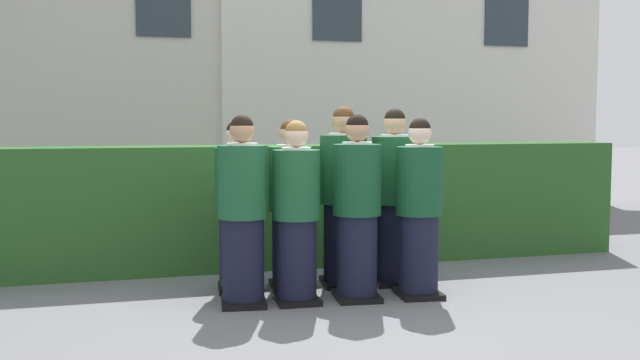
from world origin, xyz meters
TOP-DOWN VIEW (x-y plane):
  - ground_plane at (0.00, 0.00)m, footprint 60.00×60.00m
  - student_front_row_0 at (-0.76, 0.04)m, footprint 0.44×0.54m
  - student_front_row_1 at (-0.29, -0.00)m, footprint 0.41×0.51m
  - student_front_row_2 at (0.25, -0.04)m, footprint 0.43×0.51m
  - student_front_row_3 at (0.83, -0.09)m, footprint 0.42×0.50m
  - student_rear_row_0 at (-0.71, 0.59)m, footprint 0.42×0.53m
  - student_rear_row_1 at (-0.21, 0.54)m, footprint 0.42×0.49m
  - student_rear_row_2 at (0.31, 0.54)m, footprint 0.46×0.54m
  - student_rear_row_3 at (0.81, 0.47)m, footprint 0.46×0.57m
  - hedge at (0.00, 1.70)m, footprint 7.92×0.70m

SIDE VIEW (x-z plane):
  - ground_plane at x=0.00m, z-range 0.00..0.00m
  - hedge at x=0.00m, z-range 0.00..1.32m
  - student_rear_row_0 at x=-0.71m, z-range -0.04..1.56m
  - student_front_row_1 at x=-0.29m, z-range -0.04..1.56m
  - student_rear_row_1 at x=-0.21m, z-range -0.04..1.57m
  - student_front_row_3 at x=0.83m, z-range -0.04..1.58m
  - student_front_row_0 at x=-0.76m, z-range -0.04..1.61m
  - student_front_row_2 at x=0.25m, z-range -0.04..1.61m
  - student_rear_row_3 at x=0.81m, z-range -0.04..1.67m
  - student_rear_row_2 at x=0.31m, z-range -0.04..1.69m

